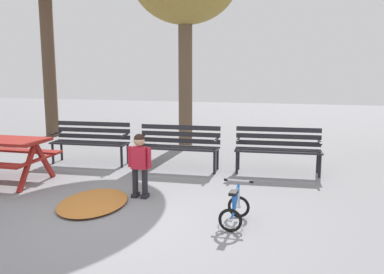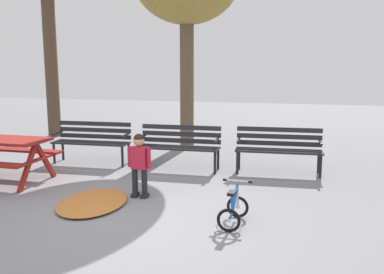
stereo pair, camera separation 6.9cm
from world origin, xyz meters
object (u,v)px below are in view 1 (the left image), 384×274
at_px(park_bench_far_left, 91,139).
at_px(park_bench_right, 278,146).
at_px(child_standing, 140,161).
at_px(kids_bicycle, 235,210).
at_px(park_bench_left, 179,143).

distance_m(park_bench_far_left, park_bench_right, 3.80).
xyz_separation_m(child_standing, kids_bicycle, (1.57, -0.77, -0.38)).
bearing_deg(kids_bicycle, park_bench_far_left, 141.15).
distance_m(park_bench_left, park_bench_right, 1.91).
bearing_deg(park_bench_far_left, park_bench_right, 1.78).
bearing_deg(kids_bicycle, park_bench_right, 81.53).
bearing_deg(park_bench_left, park_bench_right, 5.24).
height_order(park_bench_far_left, kids_bicycle, park_bench_far_left).
relative_size(park_bench_far_left, child_standing, 1.62).
height_order(park_bench_right, kids_bicycle, park_bench_right).
xyz_separation_m(park_bench_far_left, park_bench_right, (3.80, 0.12, 0.00)).
bearing_deg(park_bench_far_left, park_bench_left, -1.68).
distance_m(park_bench_far_left, park_bench_left, 1.90).
height_order(park_bench_left, child_standing, child_standing).
distance_m(park_bench_far_left, kids_bicycle, 4.35).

